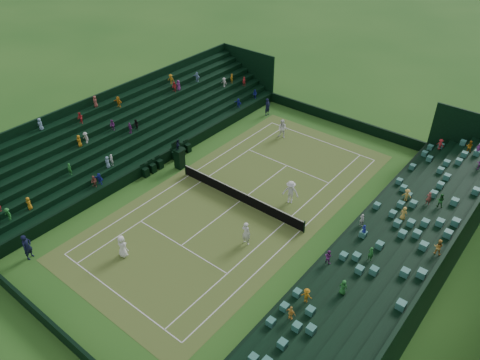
{
  "coord_description": "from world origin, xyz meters",
  "views": [
    {
      "loc": [
        17.88,
        -22.19,
        22.02
      ],
      "look_at": [
        0.0,
        0.0,
        2.0
      ],
      "focal_mm": 35.0,
      "sensor_mm": 36.0,
      "label": 1
    }
  ],
  "objects": [
    {
      "name": "perimeter_wall_east",
      "position": [
        8.48,
        0.0,
        0.5
      ],
      "size": [
        0.2,
        31.77,
        1.0
      ],
      "primitive_type": "cube",
      "color": "black",
      "rests_on": "ground"
    },
    {
      "name": "south_grandstand",
      "position": [
        -12.66,
        0.0,
        1.55
      ],
      "size": [
        6.6,
        32.0,
        4.9
      ],
      "color": "black",
      "rests_on": "ground"
    },
    {
      "name": "player_near_west",
      "position": [
        -2.3,
        -9.47,
        0.84
      ],
      "size": [
        0.87,
        0.6,
        1.69
      ],
      "primitive_type": "imported",
      "rotation": [
        0.0,
        0.0,
        3.23
      ],
      "color": "white",
      "rests_on": "ground"
    },
    {
      "name": "north_grandstand",
      "position": [
        12.66,
        0.0,
        1.55
      ],
      "size": [
        6.6,
        32.0,
        4.9
      ],
      "color": "black",
      "rests_on": "ground"
    },
    {
      "name": "perimeter_wall_west",
      "position": [
        -8.48,
        0.0,
        0.5
      ],
      "size": [
        0.2,
        31.77,
        1.0
      ],
      "primitive_type": "cube",
      "color": "black",
      "rests_on": "ground"
    },
    {
      "name": "player_far_west",
      "position": [
        -3.08,
        10.14,
        0.92
      ],
      "size": [
        1.04,
        0.9,
        1.83
      ],
      "primitive_type": "imported",
      "rotation": [
        0.0,
        0.0,
        0.26
      ],
      "color": "white",
      "rests_on": "ground"
    },
    {
      "name": "ground",
      "position": [
        0.0,
        0.0,
        0.0
      ],
      "size": [
        160.0,
        160.0,
        0.0
      ],
      "primitive_type": "plane",
      "color": "#245A1C",
      "rests_on": "ground"
    },
    {
      "name": "line_judge_south",
      "position": [
        -6.98,
        -13.45,
        0.95
      ],
      "size": [
        0.65,
        0.8,
        1.91
      ],
      "primitive_type": "imported",
      "rotation": [
        0.0,
        0.0,
        1.88
      ],
      "color": "black",
      "rests_on": "ground"
    },
    {
      "name": "court_surface",
      "position": [
        0.0,
        0.0,
        0.01
      ],
      "size": [
        12.97,
        26.77,
        0.01
      ],
      "primitive_type": "cube",
      "color": "#417828",
      "rests_on": "ground"
    },
    {
      "name": "courtside_chairs",
      "position": [
        -8.22,
        0.25,
        0.42
      ],
      "size": [
        0.51,
        5.48,
        1.11
      ],
      "color": "black",
      "rests_on": "ground"
    },
    {
      "name": "player_far_east",
      "position": [
        3.06,
        2.3,
        0.97
      ],
      "size": [
        1.42,
        1.11,
        1.93
      ],
      "primitive_type": "imported",
      "rotation": [
        0.0,
        0.0,
        0.35
      ],
      "color": "white",
      "rests_on": "ground"
    },
    {
      "name": "perimeter_wall_south",
      "position": [
        0.0,
        -15.88,
        0.5
      ],
      "size": [
        17.17,
        0.2,
        1.0
      ],
      "primitive_type": "cube",
      "color": "black",
      "rests_on": "ground"
    },
    {
      "name": "line_judge_north",
      "position": [
        -6.89,
        13.0,
        0.9
      ],
      "size": [
        0.49,
        0.69,
        1.8
      ],
      "primitive_type": "imported",
      "rotation": [
        0.0,
        0.0,
        1.48
      ],
      "color": "black",
      "rests_on": "ground"
    },
    {
      "name": "perimeter_wall_north",
      "position": [
        0.0,
        15.88,
        0.5
      ],
      "size": [
        17.17,
        0.2,
        1.0
      ],
      "primitive_type": "cube",
      "color": "black",
      "rests_on": "ground"
    },
    {
      "name": "umpire_chair",
      "position": [
        -6.94,
        0.47,
        1.16
      ],
      "size": [
        0.86,
        0.86,
        2.71
      ],
      "color": "black",
      "rests_on": "ground"
    },
    {
      "name": "tennis_net",
      "position": [
        0.0,
        0.0,
        0.53
      ],
      "size": [
        11.67,
        0.1,
        1.06
      ],
      "color": "black",
      "rests_on": "ground"
    },
    {
      "name": "player_near_east",
      "position": [
        3.29,
        -3.43,
        0.93
      ],
      "size": [
        0.69,
        0.46,
        1.85
      ],
      "primitive_type": "imported",
      "rotation": [
        0.0,
        0.0,
        3.17
      ],
      "color": "white",
      "rests_on": "ground"
    }
  ]
}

